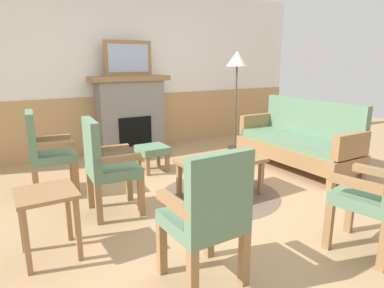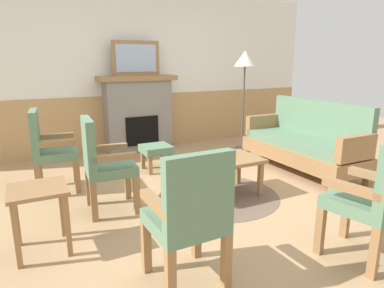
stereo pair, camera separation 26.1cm
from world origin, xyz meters
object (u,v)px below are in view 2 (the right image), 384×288
object	(u,v)px
couch	(304,143)
armchair_front_center	(374,195)
footstool	(156,151)
side_table	(39,201)
armchair_near_fireplace	(49,147)
armchair_front_left	(190,213)
armchair_by_window_left	(103,161)
floor_lamp_by_couch	(245,65)
book_on_table	(214,156)
framed_picture	(136,58)
fireplace	(138,113)
coffee_table	(219,164)

from	to	relation	value
couch	armchair_front_center	world-z (taller)	same
footstool	couch	bearing A→B (deg)	-27.91
side_table	armchair_near_fireplace	bearing A→B (deg)	81.72
armchair_front_left	armchair_front_center	distance (m)	1.42
armchair_by_window_left	floor_lamp_by_couch	bearing A→B (deg)	27.26
footstool	armchair_front_left	bearing A→B (deg)	-106.35
armchair_by_window_left	side_table	distance (m)	0.84
book_on_table	armchair_near_fireplace	bearing A→B (deg)	149.77
book_on_table	floor_lamp_by_couch	xyz separation A→B (m)	(1.49, 1.53, 1.00)
armchair_by_window_left	armchair_front_center	distance (m)	2.44
footstool	armchair_front_left	xyz separation A→B (m)	(-0.73, -2.49, 0.25)
framed_picture	armchair_near_fireplace	size ratio (longest dim) A/B	0.82
framed_picture	armchair_front_center	xyz separation A→B (m)	(0.50, -4.01, -1.02)
floor_lamp_by_couch	side_table	bearing A→B (deg)	-149.98
armchair_by_window_left	couch	bearing A→B (deg)	0.77
fireplace	framed_picture	world-z (taller)	framed_picture
framed_picture	footstool	size ratio (longest dim) A/B	2.00
armchair_front_left	floor_lamp_by_couch	xyz separation A→B (m)	(2.50, 2.88, 0.91)
framed_picture	side_table	xyz separation A→B (m)	(-1.74, -2.71, -1.13)
fireplace	coffee_table	distance (m)	2.40
framed_picture	side_table	bearing A→B (deg)	-122.73
fireplace	side_table	size ratio (longest dim) A/B	2.36
fireplace	armchair_front_center	xyz separation A→B (m)	(0.50, -4.01, -0.11)
armchair_front_left	book_on_table	bearing A→B (deg)	53.40
framed_picture	floor_lamp_by_couch	xyz separation A→B (m)	(1.63, -0.76, -0.11)
footstool	side_table	distance (m)	2.23
coffee_table	book_on_table	xyz separation A→B (m)	(-0.01, 0.09, 0.07)
framed_picture	armchair_front_center	distance (m)	4.17
coffee_table	armchair_by_window_left	bearing A→B (deg)	170.49
armchair_front_left	side_table	xyz separation A→B (m)	(-0.87, 0.94, -0.10)
book_on_table	footstool	size ratio (longest dim) A/B	0.49
fireplace	side_table	world-z (taller)	fireplace
book_on_table	footstool	bearing A→B (deg)	103.68
fireplace	armchair_front_left	bearing A→B (deg)	-103.40
fireplace	armchair_front_center	distance (m)	4.04
floor_lamp_by_couch	armchair_by_window_left	bearing A→B (deg)	-152.74
book_on_table	armchair_by_window_left	xyz separation A→B (m)	(-1.24, 0.12, 0.08)
framed_picture	book_on_table	distance (m)	2.55
footstool	armchair_near_fireplace	xyz separation A→B (m)	(-1.40, -0.16, 0.25)
armchair_front_left	side_table	distance (m)	1.29
framed_picture	armchair_by_window_left	size ratio (longest dim) A/B	0.82
framed_picture	footstool	xyz separation A→B (m)	(-0.14, -1.16, -1.28)
footstool	armchair_by_window_left	xyz separation A→B (m)	(-0.96, -1.01, 0.25)
armchair_near_fireplace	footstool	bearing A→B (deg)	6.40
coffee_table	floor_lamp_by_couch	bearing A→B (deg)	47.59
couch	armchair_by_window_left	world-z (taller)	same
book_on_table	armchair_near_fireplace	distance (m)	1.94
footstool	side_table	xyz separation A→B (m)	(-1.60, -1.55, 0.15)
armchair_near_fireplace	armchair_front_center	distance (m)	3.38
coffee_table	couch	bearing A→B (deg)	9.09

